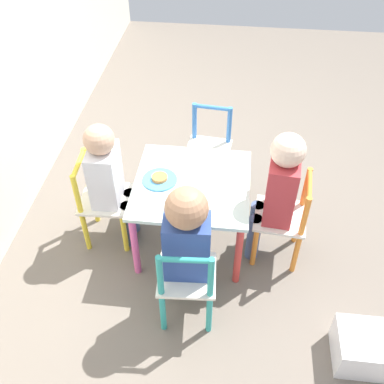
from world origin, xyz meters
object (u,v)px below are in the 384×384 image
at_px(chair_orange, 284,219).
at_px(kids_table, 192,191).
at_px(chair_blue, 209,151).
at_px(child_front, 278,188).
at_px(plate_left, 188,204).
at_px(child_back, 109,176).
at_px(chair_teal, 187,281).
at_px(chair_yellow, 102,201).
at_px(storage_bin, 364,348).
at_px(plate_back, 160,179).
at_px(child_left, 187,240).

bearing_deg(chair_orange, kids_table, -90.00).
bearing_deg(chair_blue, child_front, -48.74).
height_order(child_front, plate_left, child_front).
relative_size(chair_orange, child_front, 0.68).
distance_m(kids_table, child_back, 0.43).
height_order(chair_teal, chair_yellow, same).
xyz_separation_m(kids_table, storage_bin, (-0.62, -0.83, -0.28)).
height_order(child_front, plate_back, child_front).
xyz_separation_m(child_left, plate_left, (0.26, 0.03, -0.04)).
distance_m(chair_yellow, plate_back, 0.36).
relative_size(chair_blue, storage_bin, 2.12).
bearing_deg(storage_bin, plate_back, 57.99).
height_order(child_left, plate_left, child_left).
height_order(plate_left, plate_back, same).
relative_size(chair_orange, plate_left, 3.23).
distance_m(child_back, plate_left, 0.45).
bearing_deg(chair_orange, storage_bin, 36.70).
bearing_deg(chair_blue, chair_orange, -44.96).
xyz_separation_m(chair_teal, child_front, (0.44, -0.39, 0.21)).
relative_size(chair_teal, storage_bin, 2.12).
relative_size(chair_teal, plate_back, 3.01).
height_order(kids_table, chair_orange, chair_orange).
relative_size(chair_teal, plate_left, 3.23).
distance_m(chair_teal, storage_bin, 0.83).
bearing_deg(child_front, storage_bin, 40.57).
relative_size(kids_table, plate_back, 3.31).
xyz_separation_m(chair_teal, chair_blue, (0.97, -0.02, 0.00)).
bearing_deg(child_left, child_front, -139.53).
distance_m(chair_teal, child_back, 0.67).
relative_size(child_back, plate_left, 4.56).
distance_m(chair_orange, child_back, 0.92).
height_order(chair_yellow, child_front, child_front).
xyz_separation_m(kids_table, plate_back, (0.00, 0.16, 0.07)).
bearing_deg(chair_orange, chair_teal, -40.41).
distance_m(child_left, child_back, 0.61).
xyz_separation_m(child_back, plate_left, (-0.15, -0.42, -0.01)).
xyz_separation_m(child_left, child_back, (0.41, 0.45, -0.03)).
relative_size(child_back, child_front, 0.95).
relative_size(chair_yellow, plate_back, 3.01).
distance_m(plate_left, plate_back, 0.23).
bearing_deg(storage_bin, chair_orange, 31.25).
relative_size(chair_orange, child_back, 0.71).
bearing_deg(chair_teal, kids_table, -90.00).
relative_size(child_front, storage_bin, 3.13).
distance_m(chair_blue, child_back, 0.71).
bearing_deg(plate_back, plate_left, -135.00).
relative_size(chair_teal, child_back, 0.71).
xyz_separation_m(chair_teal, plate_back, (0.48, 0.20, 0.17)).
xyz_separation_m(chair_blue, storage_bin, (-1.11, -0.79, -0.18)).
relative_size(chair_orange, storage_bin, 2.12).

